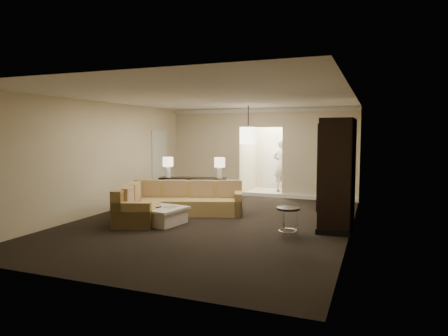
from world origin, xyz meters
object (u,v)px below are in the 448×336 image
at_px(coffee_table, 162,215).
at_px(drink_table, 288,216).
at_px(armoire, 337,176).
at_px(person, 282,162).
at_px(sectional_sofa, 172,203).
at_px(console_table, 194,188).

xyz_separation_m(coffee_table, drink_table, (2.84, -0.01, 0.21)).
bearing_deg(armoire, person, 115.78).
height_order(sectional_sofa, armoire, armoire).
height_order(console_table, person, person).
height_order(console_table, drink_table, console_table).
height_order(sectional_sofa, drink_table, sectional_sofa).
height_order(sectional_sofa, console_table, sectional_sofa).
distance_m(coffee_table, console_table, 2.60).
distance_m(sectional_sofa, person, 5.24).
bearing_deg(drink_table, console_table, 141.85).
bearing_deg(console_table, person, 47.72).
bearing_deg(person, armoire, 129.76).
relative_size(console_table, person, 0.98).
height_order(coffee_table, console_table, console_table).
relative_size(coffee_table, console_table, 0.53).
bearing_deg(console_table, armoire, -31.82).
relative_size(coffee_table, person, 0.52).
height_order(coffee_table, person, person).
distance_m(sectional_sofa, coffee_table, 0.80).
xyz_separation_m(armoire, drink_table, (-0.82, -1.08, -0.71)).
bearing_deg(armoire, sectional_sofa, -175.51).
distance_m(sectional_sofa, console_table, 1.81).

